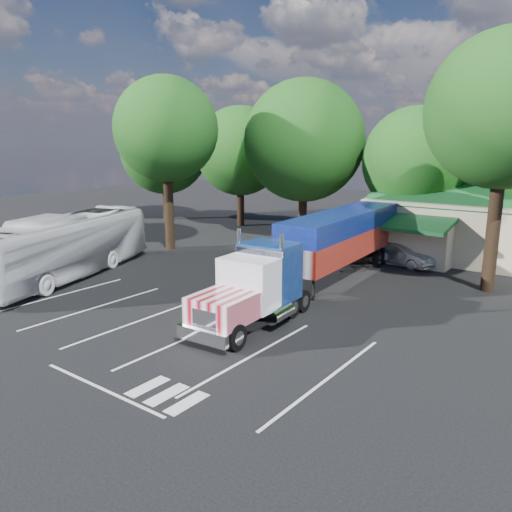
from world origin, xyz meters
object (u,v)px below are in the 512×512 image
Objects in this scene: tour_bus at (65,246)px; bicycle at (339,261)px; semi_truck at (324,246)px; silver_sedan at (403,254)px; woman at (232,286)px.

bicycle is at bearing 23.45° from tour_bus.
semi_truck is 10.17× the size of bicycle.
semi_truck is 7.87m from silver_sedan.
bicycle is at bearing 101.67° from semi_truck.
woman reaches higher than silver_sedan.
woman is 0.88× the size of bicycle.
woman is 0.13× the size of tour_bus.
tour_bus is at bearing 103.99° from woman.
tour_bus is 21.23m from silver_sedan.
semi_truck is 15.28m from tour_bus.
woman is 0.38× the size of silver_sedan.
semi_truck reaches higher than tour_bus.
tour_bus reaches higher than woman.
tour_bus is at bearing -154.73° from semi_truck.
tour_bus reaches higher than silver_sedan.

